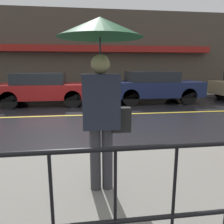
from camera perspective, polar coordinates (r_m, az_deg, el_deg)
The scene contains 8 objects.
ground_plane at distance 7.59m, azimuth -14.11°, elevation -1.01°, with size 80.00×80.00×0.00m, color black.
sidewalk_near at distance 3.04m, azimuth -24.73°, elevation -20.92°, with size 28.00×2.69×0.11m.
sidewalk_far at distance 12.11m, azimuth -11.81°, elevation 4.10°, with size 28.00×2.07×0.11m.
lane_marking at distance 7.59m, azimuth -14.11°, elevation -0.98°, with size 25.20×0.12×0.01m.
building_storefront at distance 13.18m, azimuth -11.91°, elevation 14.97°, with size 28.00×0.85×4.79m.
pedestrian at distance 2.55m, azimuth -2.91°, elevation 13.17°, with size 0.97×0.97×2.06m.
car_red at distance 9.89m, azimuth -17.51°, elevation 5.95°, with size 3.97×1.83×1.37m.
car_navy at distance 10.27m, azimuth 10.74°, elevation 6.66°, with size 4.12×1.88×1.42m.
Camera 1 is at (0.87, -7.36, 1.65)m, focal length 35.00 mm.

